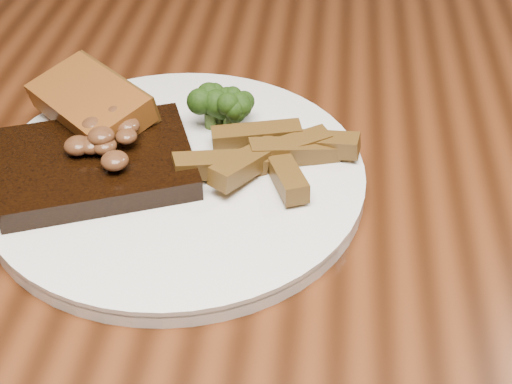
# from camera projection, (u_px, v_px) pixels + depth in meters

# --- Properties ---
(dining_table) EXTENTS (1.60, 0.90, 0.75)m
(dining_table) POSITION_uv_depth(u_px,v_px,m) (277.00, 304.00, 0.61)
(dining_table) COLOR #4D230F
(dining_table) RESTS_ON ground
(chair_far) EXTENTS (0.48, 0.48, 0.82)m
(chair_far) POSITION_uv_depth(u_px,v_px,m) (185.00, 95.00, 1.28)
(chair_far) COLOR black
(chair_far) RESTS_ON ground
(plate) EXTENTS (0.37, 0.37, 0.01)m
(plate) POSITION_uv_depth(u_px,v_px,m) (178.00, 178.00, 0.59)
(plate) COLOR white
(plate) RESTS_ON dining_table
(steak) EXTENTS (0.18, 0.16, 0.02)m
(steak) POSITION_uv_depth(u_px,v_px,m) (97.00, 165.00, 0.58)
(steak) COLOR black
(steak) RESTS_ON plate
(steak_bone) EXTENTS (0.13, 0.06, 0.02)m
(steak_bone) POSITION_uv_depth(u_px,v_px,m) (78.00, 209.00, 0.54)
(steak_bone) COLOR #BCB591
(steak_bone) RESTS_ON plate
(mushroom_pile) EXTENTS (0.07, 0.07, 0.03)m
(mushroom_pile) POSITION_uv_depth(u_px,v_px,m) (100.00, 137.00, 0.56)
(mushroom_pile) COLOR #532F1A
(mushroom_pile) RESTS_ON steak
(garlic_bread) EXTENTS (0.12, 0.12, 0.02)m
(garlic_bread) POSITION_uv_depth(u_px,v_px,m) (93.00, 122.00, 0.62)
(garlic_bread) COLOR brown
(garlic_bread) RESTS_ON plate
(potato_wedges) EXTENTS (0.10, 0.10, 0.02)m
(potato_wedges) POSITION_uv_depth(u_px,v_px,m) (280.00, 163.00, 0.58)
(potato_wedges) COLOR brown
(potato_wedges) RESTS_ON plate
(broccoli_cluster) EXTENTS (0.06, 0.06, 0.04)m
(broccoli_cluster) POSITION_uv_depth(u_px,v_px,m) (241.00, 113.00, 0.62)
(broccoli_cluster) COLOR #203D0D
(broccoli_cluster) RESTS_ON plate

